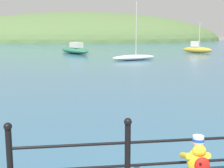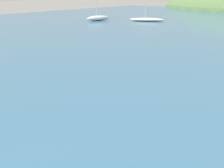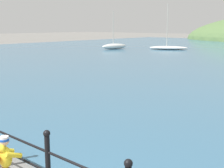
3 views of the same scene
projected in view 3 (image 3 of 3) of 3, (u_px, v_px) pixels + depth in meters
iron_railing at (48, 162)px, 5.29m from camera, size 7.05×0.12×1.21m
child_in_coat at (4, 158)px, 5.52m from camera, size 0.39×0.54×1.00m
boat_green_fishing at (114, 46)px, 37.55m from camera, size 1.75×3.61×4.48m
boat_blue_hull at (168, 48)px, 36.78m from camera, size 4.64×3.45×5.33m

